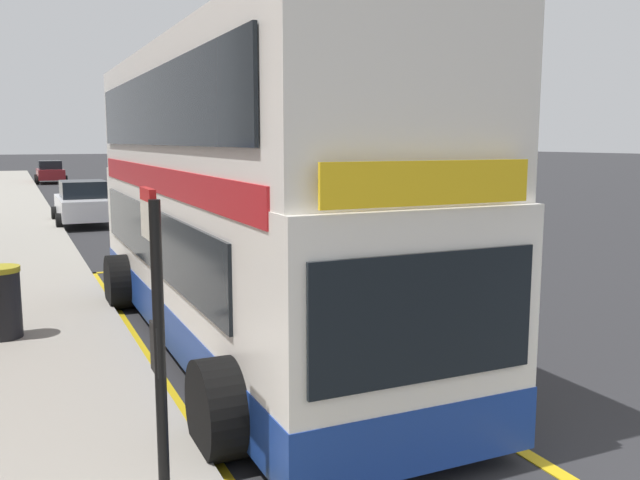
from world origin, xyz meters
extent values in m
plane|color=#28282B|center=(0.00, 32.00, 0.00)|extent=(260.00, 260.00, 0.00)
cube|color=white|center=(-2.45, 7.17, 1.35)|extent=(2.46, 10.19, 2.30)
cube|color=white|center=(-2.45, 7.17, 3.45)|extent=(2.44, 9.99, 1.90)
cube|color=navy|center=(-2.45, 7.17, 0.50)|extent=(2.48, 10.21, 0.60)
cube|color=#B2191E|center=(-2.45, 7.17, 2.52)|extent=(2.49, 9.38, 0.36)
cube|color=black|center=(-3.70, 7.57, 1.65)|extent=(0.04, 8.15, 0.90)
cube|color=black|center=(-3.70, 7.17, 3.50)|extent=(0.04, 8.97, 1.00)
cube|color=black|center=(-2.45, 2.05, 1.60)|extent=(2.17, 0.04, 1.10)
cube|color=yellow|center=(-2.45, 2.05, 2.72)|extent=(1.97, 0.04, 0.36)
cylinder|color=black|center=(-3.77, 3.50, 0.50)|extent=(0.56, 1.00, 1.00)
cylinder|color=black|center=(-1.13, 3.50, 0.50)|extent=(0.56, 1.00, 1.00)
cylinder|color=black|center=(-3.77, 9.97, 0.50)|extent=(0.56, 1.00, 1.00)
cylinder|color=black|center=(-1.13, 9.97, 0.50)|extent=(0.56, 1.00, 1.00)
cube|color=gold|center=(-3.92, 7.25, 0.01)|extent=(0.16, 12.95, 0.01)
cube|color=gold|center=(-1.07, 7.25, 0.01)|extent=(0.16, 12.95, 0.01)
cube|color=gold|center=(-2.50, 13.65, 0.01)|extent=(3.01, 0.16, 0.01)
cylinder|color=black|center=(-4.56, 2.56, 1.38)|extent=(0.09, 0.09, 2.48)
cube|color=silver|center=(-4.56, 2.81, 2.44)|extent=(0.05, 0.42, 0.30)
cube|color=red|center=(-4.56, 2.81, 2.64)|extent=(0.05, 0.42, 0.10)
cube|color=black|center=(-4.56, 2.66, 1.44)|extent=(0.06, 0.28, 0.40)
cube|color=maroon|center=(-2.89, 50.07, 0.66)|extent=(1.76, 4.20, 0.72)
cube|color=black|center=(-2.89, 49.97, 1.32)|extent=(1.52, 1.90, 0.60)
cylinder|color=black|center=(-3.82, 51.37, 0.30)|extent=(0.22, 0.60, 0.60)
cylinder|color=black|center=(-1.95, 51.37, 0.30)|extent=(0.22, 0.60, 0.60)
cylinder|color=black|center=(-3.82, 48.76, 0.30)|extent=(0.22, 0.60, 0.60)
cylinder|color=black|center=(-1.95, 48.76, 0.30)|extent=(0.22, 0.60, 0.60)
cube|color=silver|center=(-3.16, 23.33, 0.66)|extent=(1.76, 4.20, 0.72)
cube|color=black|center=(-3.16, 23.23, 1.32)|extent=(1.52, 1.90, 0.60)
cylinder|color=black|center=(-4.10, 24.63, 0.30)|extent=(0.22, 0.60, 0.60)
cylinder|color=black|center=(-2.23, 24.63, 0.30)|extent=(0.22, 0.60, 0.60)
cylinder|color=black|center=(-4.10, 22.03, 0.30)|extent=(0.22, 0.60, 0.60)
cylinder|color=black|center=(-2.23, 22.03, 0.30)|extent=(0.22, 0.60, 0.60)
cylinder|color=black|center=(-5.77, 8.33, 0.64)|extent=(0.56, 0.56, 1.00)
camera|label=1|loc=(-5.53, -2.53, 3.06)|focal=37.89mm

